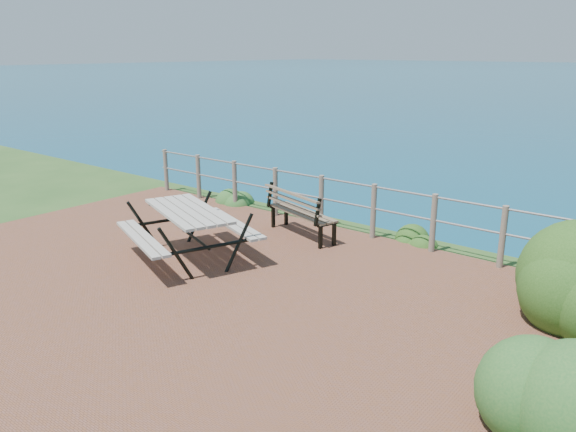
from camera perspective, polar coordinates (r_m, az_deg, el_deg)
ground at (r=8.58m, az=-9.86°, el=-6.36°), size 10.00×7.00×0.12m
safety_railing at (r=10.76m, az=3.41°, el=1.82°), size 9.40×0.10×1.00m
picnic_table at (r=9.19m, az=-10.06°, el=-1.28°), size 2.13×1.62×0.83m
park_bench at (r=10.15m, az=1.46°, el=1.06°), size 1.64×0.84×0.90m
shrub_lip_west at (r=12.82m, az=-5.31°, el=1.53°), size 0.78×0.78×0.53m
shrub_lip_east at (r=10.31m, az=13.29°, el=-2.60°), size 0.69×0.69×0.40m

